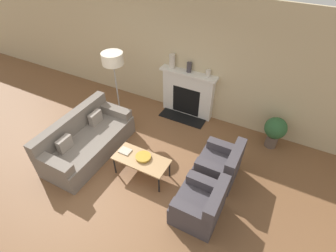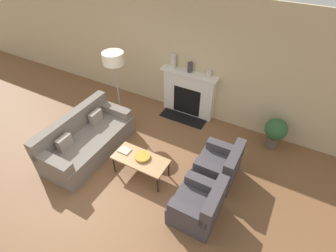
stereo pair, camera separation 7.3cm
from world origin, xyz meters
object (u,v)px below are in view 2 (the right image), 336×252
(mantel_vase_center_left, at_px, (190,67))
(potted_plant, at_px, (275,131))
(bowl, at_px, (142,156))
(fireplace, at_px, (188,94))
(coffee_table, at_px, (140,160))
(mantel_vase_center_right, at_px, (209,74))
(armchair_far, at_px, (219,166))
(armchair_near, at_px, (199,205))
(mantel_vase_left, at_px, (173,61))
(book, at_px, (125,150))
(floor_lamp, at_px, (114,62))
(couch, at_px, (87,140))

(mantel_vase_center_left, xyz_separation_m, potted_plant, (2.19, -0.26, -0.84))
(bowl, distance_m, mantel_vase_center_left, 2.41)
(fireplace, distance_m, potted_plant, 2.20)
(coffee_table, bearing_deg, mantel_vase_center_right, 80.40)
(armchair_far, height_order, mantel_vase_center_right, mantel_vase_center_right)
(armchair_far, xyz_separation_m, mantel_vase_center_right, (-0.97, 1.63, 0.96))
(bowl, bearing_deg, armchair_far, 25.33)
(fireplace, distance_m, armchair_far, 2.18)
(armchair_near, xyz_separation_m, mantel_vase_left, (-1.89, 2.62, 1.05))
(book, bearing_deg, armchair_near, -10.66)
(mantel_vase_center_right, bearing_deg, floor_lamp, -149.55)
(armchair_far, height_order, book, armchair_far)
(fireplace, distance_m, mantel_vase_center_right, 0.83)
(floor_lamp, distance_m, mantel_vase_left, 1.40)
(armchair_far, bearing_deg, mantel_vase_center_right, -149.19)
(coffee_table, bearing_deg, potted_plant, 44.18)
(couch, bearing_deg, mantel_vase_center_right, -37.74)
(couch, height_order, coffee_table, couch)
(couch, distance_m, mantel_vase_center_left, 2.83)
(mantel_vase_center_right, relative_size, potted_plant, 0.21)
(floor_lamp, xyz_separation_m, mantel_vase_center_left, (1.33, 1.06, -0.27))
(floor_lamp, xyz_separation_m, mantel_vase_left, (0.89, 1.06, -0.22))
(fireplace, xyz_separation_m, armchair_near, (1.44, -2.61, -0.27))
(bowl, xyz_separation_m, mantel_vase_center_right, (0.37, 2.26, 0.78))
(bowl, bearing_deg, couch, -178.50)
(armchair_near, height_order, book, armchair_near)
(armchair_near, relative_size, mantel_vase_left, 2.43)
(armchair_near, relative_size, bowl, 2.73)
(fireplace, bearing_deg, couch, -119.91)
(book, distance_m, mantel_vase_center_right, 2.54)
(bowl, distance_m, book, 0.41)
(couch, relative_size, mantel_vase_left, 6.14)
(potted_plant, bearing_deg, fireplace, 173.63)
(armchair_near, height_order, coffee_table, armchair_near)
(bowl, height_order, potted_plant, potted_plant)
(armchair_far, height_order, coffee_table, armchair_far)
(coffee_table, xyz_separation_m, mantel_vase_center_right, (0.39, 2.31, 0.85))
(mantel_vase_left, xyz_separation_m, mantel_vase_center_right, (0.91, 0.00, -0.09))
(book, height_order, potted_plant, potted_plant)
(mantel_vase_center_left, bearing_deg, book, -97.65)
(fireplace, relative_size, armchair_near, 1.73)
(armchair_near, distance_m, mantel_vase_center_left, 3.15)
(floor_lamp, relative_size, mantel_vase_left, 5.34)
(armchair_near, relative_size, mantel_vase_center_left, 3.50)
(armchair_near, bearing_deg, book, -100.96)
(armchair_far, relative_size, bowl, 2.73)
(fireplace, xyz_separation_m, potted_plant, (2.18, -0.24, -0.12))
(couch, xyz_separation_m, book, (1.00, 0.02, 0.14))
(armchair_near, relative_size, mantel_vase_center_right, 5.10)
(coffee_table, bearing_deg, fireplace, 91.89)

